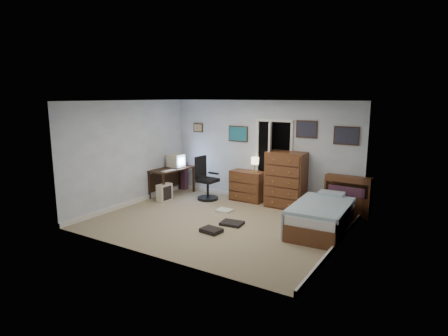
# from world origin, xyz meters

# --- Properties ---
(floor) EXTENTS (5.00, 4.00, 0.02)m
(floor) POSITION_xyz_m (0.00, 0.00, -0.01)
(floor) COLOR tan
(floor) RESTS_ON ground
(computer_desk) EXTENTS (0.64, 1.29, 0.73)m
(computer_desk) POSITION_xyz_m (-2.29, 1.19, 0.56)
(computer_desk) COLOR black
(computer_desk) RESTS_ON floor
(crt_monitor) EXTENTS (0.39, 0.36, 0.35)m
(crt_monitor) POSITION_xyz_m (-2.18, 1.34, 0.91)
(crt_monitor) COLOR beige
(crt_monitor) RESTS_ON computer_desk
(keyboard) EXTENTS (0.16, 0.39, 0.02)m
(keyboard) POSITION_xyz_m (-2.02, 0.84, 0.74)
(keyboard) COLOR beige
(keyboard) RESTS_ON computer_desk
(pc_tower) EXTENTS (0.22, 0.42, 0.44)m
(pc_tower) POSITION_xyz_m (-2.00, 0.64, 0.22)
(pc_tower) COLOR beige
(pc_tower) RESTS_ON floor
(office_chair) EXTENTS (0.57, 0.57, 1.10)m
(office_chair) POSITION_xyz_m (-1.22, 1.33, 0.42)
(office_chair) COLOR black
(office_chair) RESTS_ON floor
(media_stack) EXTENTS (0.16, 0.16, 0.77)m
(media_stack) POSITION_xyz_m (-2.32, 1.86, 0.39)
(media_stack) COLOR maroon
(media_stack) RESTS_ON floor
(low_dresser) EXTENTS (0.87, 0.46, 0.76)m
(low_dresser) POSITION_xyz_m (-0.26, 1.77, 0.38)
(low_dresser) COLOR brown
(low_dresser) RESTS_ON floor
(table_lamp) EXTENTS (0.20, 0.20, 0.37)m
(table_lamp) POSITION_xyz_m (-0.06, 1.77, 1.03)
(table_lamp) COLOR gold
(table_lamp) RESTS_ON low_dresser
(doorway) EXTENTS (0.96, 1.12, 2.05)m
(doorway) POSITION_xyz_m (0.35, 2.27, 1.00)
(doorway) COLOR black
(doorway) RESTS_ON floor
(tall_dresser) EXTENTS (0.91, 0.54, 1.32)m
(tall_dresser) POSITION_xyz_m (0.78, 1.75, 0.66)
(tall_dresser) COLOR brown
(tall_dresser) RESTS_ON floor
(headboard_bookcase) EXTENTS (0.99, 0.29, 0.88)m
(headboard_bookcase) POSITION_xyz_m (2.18, 1.86, 0.47)
(headboard_bookcase) COLOR brown
(headboard_bookcase) RESTS_ON floor
(bed) EXTENTS (1.09, 1.92, 0.61)m
(bed) POSITION_xyz_m (1.99, 0.65, 0.29)
(bed) COLOR brown
(bed) RESTS_ON floor
(wall_posters) EXTENTS (4.38, 0.04, 0.60)m
(wall_posters) POSITION_xyz_m (0.57, 1.98, 1.75)
(wall_posters) COLOR #331E11
(wall_posters) RESTS_ON floor
(floor_clutter) EXTENTS (1.01, 1.58, 0.08)m
(floor_clutter) POSITION_xyz_m (0.16, -0.08, 0.03)
(floor_clutter) COLOR black
(floor_clutter) RESTS_ON floor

